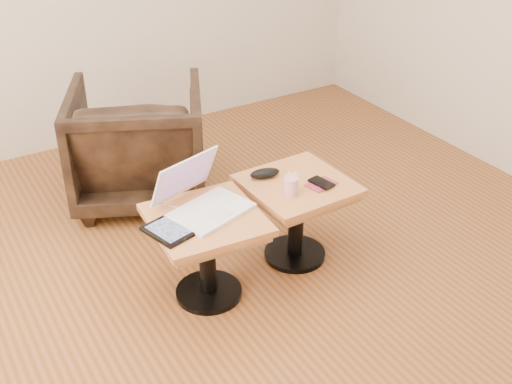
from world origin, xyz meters
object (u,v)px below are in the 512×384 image
side_table_left (206,237)px  armchair (138,144)px  side_table_right (297,202)px  laptop (202,200)px  striped_cup (291,186)px

side_table_left → armchair: armchair is taller
side_table_right → armchair: size_ratio=0.66×
side_table_left → laptop: laptop is taller
side_table_right → armchair: 1.12m
laptop → armchair: bearing=68.8°
armchair → laptop: bearing=111.0°
side_table_left → armchair: bearing=89.4°
laptop → side_table_left: bearing=-124.7°
laptop → striped_cup: size_ratio=4.94×
side_table_left → striped_cup: bearing=-0.2°
side_table_right → striped_cup: 0.20m
side_table_left → armchair: size_ratio=0.68×
side_table_right → striped_cup: (-0.10, -0.08, 0.16)m
armchair → striped_cup: bearing=133.0°
side_table_right → striped_cup: bearing=-141.2°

